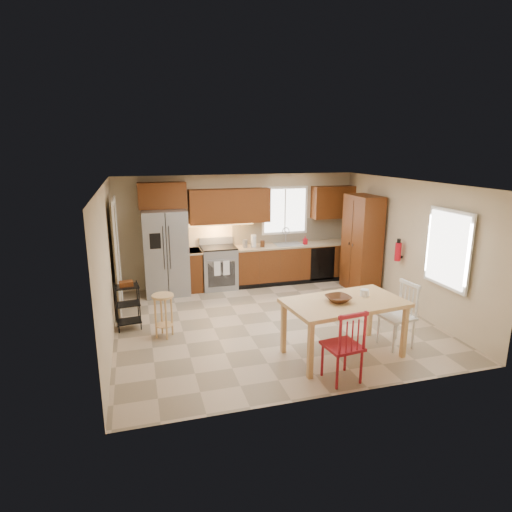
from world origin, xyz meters
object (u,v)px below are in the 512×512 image
(bar_stool, at_px, (164,316))
(utility_cart, at_px, (128,306))
(fire_extinguisher, at_px, (398,252))
(refrigerator, at_px, (166,252))
(table_bowl, at_px, (338,302))
(table_jar, at_px, (364,294))
(chair_red, at_px, (342,345))
(chair_white, at_px, (397,315))
(soap_bottle, at_px, (305,240))
(dining_table, at_px, (343,329))
(range_stove, at_px, (219,268))
(pantry, at_px, (362,244))

(bar_stool, bearing_deg, utility_cart, 122.67)
(fire_extinguisher, bearing_deg, refrigerator, 155.48)
(fire_extinguisher, bearing_deg, utility_cart, 177.20)
(table_bowl, height_order, table_jar, table_jar)
(refrigerator, bearing_deg, utility_cart, -114.89)
(chair_red, relative_size, utility_cart, 1.27)
(bar_stool, bearing_deg, table_bowl, -45.59)
(table_bowl, relative_size, table_jar, 2.10)
(chair_red, xyz_separation_m, table_bowl, (0.24, 0.65, 0.35))
(chair_white, bearing_deg, chair_red, 111.74)
(chair_red, height_order, table_bowl, chair_red)
(utility_cart, bearing_deg, soap_bottle, 16.92)
(table_jar, bearing_deg, dining_table, -164.05)
(dining_table, distance_m, table_bowl, 0.45)
(chair_white, xyz_separation_m, table_bowl, (-1.06, -0.05, 0.35))
(table_jar, height_order, utility_cart, table_jar)
(chair_red, bearing_deg, utility_cart, 130.93)
(fire_extinguisher, bearing_deg, range_stove, 147.38)
(table_bowl, bearing_deg, chair_red, -110.27)
(pantry, distance_m, utility_cart, 5.04)
(fire_extinguisher, relative_size, chair_white, 0.35)
(pantry, relative_size, table_bowl, 5.89)
(soap_bottle, bearing_deg, range_stove, 177.60)
(fire_extinguisher, bearing_deg, chair_red, -135.38)
(table_jar, relative_size, bar_stool, 0.23)
(range_stove, xyz_separation_m, utility_cart, (-1.95, -1.78, -0.05))
(table_bowl, distance_m, utility_cart, 3.61)
(range_stove, height_order, bar_stool, range_stove)
(refrigerator, bearing_deg, chair_red, -65.07)
(pantry, relative_size, dining_table, 1.19)
(soap_bottle, height_order, table_jar, soap_bottle)
(dining_table, xyz_separation_m, chair_white, (0.95, 0.05, 0.09))
(dining_table, xyz_separation_m, chair_red, (-0.35, -0.65, 0.09))
(soap_bottle, xyz_separation_m, pantry, (0.95, -0.90, 0.05))
(pantry, bearing_deg, chair_white, -107.51)
(chair_white, xyz_separation_m, table_jar, (-0.57, 0.06, 0.38))
(refrigerator, height_order, chair_red, refrigerator)
(refrigerator, distance_m, soap_bottle, 3.18)
(soap_bottle, bearing_deg, utility_cart, -156.88)
(soap_bottle, bearing_deg, dining_table, -103.09)
(table_bowl, distance_m, table_jar, 0.51)
(dining_table, distance_m, utility_cart, 3.68)
(pantry, relative_size, chair_white, 2.03)
(refrigerator, bearing_deg, pantry, -12.62)
(soap_bottle, xyz_separation_m, table_bowl, (-0.95, -3.61, -0.13))
(utility_cart, bearing_deg, table_bowl, -38.39)
(range_stove, bearing_deg, soap_bottle, -2.40)
(refrigerator, height_order, bar_stool, refrigerator)
(soap_bottle, relative_size, utility_cart, 0.23)
(soap_bottle, relative_size, table_bowl, 0.54)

